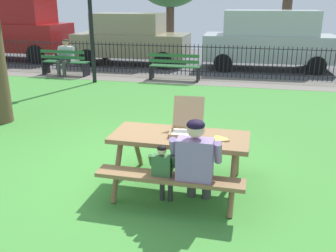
{
  "coord_description": "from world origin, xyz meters",
  "views": [
    {
      "loc": [
        1.68,
        -4.91,
        2.47
      ],
      "look_at": [
        0.55,
        -0.0,
        0.75
      ],
      "focal_mm": 40.05,
      "sensor_mm": 36.0,
      "label": 1
    }
  ],
  "objects_px": {
    "picnic_table_foreground": "(180,147)",
    "child_at_table": "(163,169)",
    "pizza_box_open": "(187,124)",
    "parked_car_center": "(269,39)",
    "person_on_park_bench": "(65,56)",
    "park_bench_left": "(65,63)",
    "parked_car_far_left": "(12,28)",
    "park_bench_center": "(175,67)",
    "pizza_slice_on_table": "(220,139)",
    "adult_at_table": "(196,160)",
    "parked_car_left": "(131,38)"
  },
  "relations": [
    {
      "from": "pizza_box_open",
      "to": "parked_car_center",
      "type": "bearing_deg",
      "value": 82.44
    },
    {
      "from": "park_bench_center",
      "to": "person_on_park_bench",
      "type": "bearing_deg",
      "value": 179.71
    },
    {
      "from": "pizza_box_open",
      "to": "park_bench_center",
      "type": "height_order",
      "value": "pizza_box_open"
    },
    {
      "from": "pizza_box_open",
      "to": "parked_car_far_left",
      "type": "xyz_separation_m",
      "value": [
        -9.15,
        9.54,
        0.43
      ]
    },
    {
      "from": "pizza_slice_on_table",
      "to": "child_at_table",
      "type": "xyz_separation_m",
      "value": [
        -0.63,
        -0.49,
        -0.26
      ]
    },
    {
      "from": "park_bench_center",
      "to": "parked_car_center",
      "type": "xyz_separation_m",
      "value": [
        2.89,
        2.71,
        0.68
      ]
    },
    {
      "from": "pizza_box_open",
      "to": "park_bench_center",
      "type": "bearing_deg",
      "value": 103.38
    },
    {
      "from": "pizza_box_open",
      "to": "person_on_park_bench",
      "type": "height_order",
      "value": "pizza_box_open"
    },
    {
      "from": "picnic_table_foreground",
      "to": "pizza_slice_on_table",
      "type": "distance_m",
      "value": 0.57
    },
    {
      "from": "pizza_slice_on_table",
      "to": "person_on_park_bench",
      "type": "bearing_deg",
      "value": 129.69
    },
    {
      "from": "person_on_park_bench",
      "to": "parked_car_center",
      "type": "relative_size",
      "value": 0.26
    },
    {
      "from": "pizza_box_open",
      "to": "adult_at_table",
      "type": "relative_size",
      "value": 0.44
    },
    {
      "from": "parked_car_far_left",
      "to": "parked_car_center",
      "type": "xyz_separation_m",
      "value": [
        10.42,
        0.0,
        -0.21
      ]
    },
    {
      "from": "adult_at_table",
      "to": "parked_car_center",
      "type": "bearing_deg",
      "value": 84.18
    },
    {
      "from": "picnic_table_foreground",
      "to": "child_at_table",
      "type": "xyz_separation_m",
      "value": [
        -0.1,
        -0.53,
        -0.08
      ]
    },
    {
      "from": "park_bench_left",
      "to": "parked_car_center",
      "type": "relative_size",
      "value": 0.35
    },
    {
      "from": "pizza_slice_on_table",
      "to": "parked_car_center",
      "type": "distance_m",
      "value": 9.76
    },
    {
      "from": "pizza_box_open",
      "to": "parked_car_center",
      "type": "height_order",
      "value": "parked_car_center"
    },
    {
      "from": "pizza_slice_on_table",
      "to": "picnic_table_foreground",
      "type": "bearing_deg",
      "value": 175.51
    },
    {
      "from": "pizza_box_open",
      "to": "pizza_slice_on_table",
      "type": "distance_m",
      "value": 0.51
    },
    {
      "from": "child_at_table",
      "to": "parked_car_far_left",
      "type": "distance_m",
      "value": 13.62
    },
    {
      "from": "picnic_table_foreground",
      "to": "park_bench_center",
      "type": "xyz_separation_m",
      "value": [
        -1.56,
        6.98,
        -0.18
      ]
    },
    {
      "from": "park_bench_left",
      "to": "parked_car_far_left",
      "type": "xyz_separation_m",
      "value": [
        -3.75,
        2.71,
        0.89
      ]
    },
    {
      "from": "pizza_box_open",
      "to": "parked_car_left",
      "type": "height_order",
      "value": "parked_car_left"
    },
    {
      "from": "pizza_slice_on_table",
      "to": "parked_car_center",
      "type": "xyz_separation_m",
      "value": [
        0.8,
        9.73,
        0.32
      ]
    },
    {
      "from": "park_bench_left",
      "to": "parked_car_far_left",
      "type": "relative_size",
      "value": 0.34
    },
    {
      "from": "parked_car_left",
      "to": "park_bench_center",
      "type": "bearing_deg",
      "value": -49.25
    },
    {
      "from": "parked_car_center",
      "to": "picnic_table_foreground",
      "type": "bearing_deg",
      "value": -97.86
    },
    {
      "from": "pizza_box_open",
      "to": "park_bench_left",
      "type": "height_order",
      "value": "pizza_box_open"
    },
    {
      "from": "park_bench_center",
      "to": "person_on_park_bench",
      "type": "height_order",
      "value": "person_on_park_bench"
    },
    {
      "from": "pizza_slice_on_table",
      "to": "parked_car_left",
      "type": "distance_m",
      "value": 10.69
    },
    {
      "from": "park_bench_center",
      "to": "child_at_table",
      "type": "bearing_deg",
      "value": -79.0
    },
    {
      "from": "picnic_table_foreground",
      "to": "parked_car_center",
      "type": "distance_m",
      "value": 9.79
    },
    {
      "from": "picnic_table_foreground",
      "to": "person_on_park_bench",
      "type": "xyz_separation_m",
      "value": [
        -5.3,
        6.99,
        0.06
      ]
    },
    {
      "from": "pizza_box_open",
      "to": "pizza_slice_on_table",
      "type": "height_order",
      "value": "pizza_box_open"
    },
    {
      "from": "picnic_table_foreground",
      "to": "park_bench_left",
      "type": "bearing_deg",
      "value": 127.38
    },
    {
      "from": "pizza_slice_on_table",
      "to": "parked_car_far_left",
      "type": "height_order",
      "value": "parked_car_far_left"
    },
    {
      "from": "person_on_park_bench",
      "to": "pizza_box_open",
      "type": "bearing_deg",
      "value": -51.9
    },
    {
      "from": "picnic_table_foreground",
      "to": "pizza_box_open",
      "type": "xyz_separation_m",
      "value": [
        0.07,
        0.14,
        0.28
      ]
    },
    {
      "from": "pizza_slice_on_table",
      "to": "parked_car_left",
      "type": "relative_size",
      "value": 0.06
    },
    {
      "from": "park_bench_left",
      "to": "person_on_park_bench",
      "type": "distance_m",
      "value": 0.24
    },
    {
      "from": "person_on_park_bench",
      "to": "parked_car_far_left",
      "type": "distance_m",
      "value": 4.68
    },
    {
      "from": "child_at_table",
      "to": "park_bench_left",
      "type": "relative_size",
      "value": 0.52
    },
    {
      "from": "pizza_slice_on_table",
      "to": "park_bench_center",
      "type": "height_order",
      "value": "park_bench_center"
    },
    {
      "from": "pizza_slice_on_table",
      "to": "park_bench_center",
      "type": "bearing_deg",
      "value": 106.59
    },
    {
      "from": "picnic_table_foreground",
      "to": "parked_car_center",
      "type": "xyz_separation_m",
      "value": [
        1.34,
        9.68,
        0.5
      ]
    },
    {
      "from": "pizza_box_open",
      "to": "parked_car_left",
      "type": "xyz_separation_m",
      "value": [
        -3.96,
        9.54,
        0.13
      ]
    },
    {
      "from": "picnic_table_foreground",
      "to": "pizza_box_open",
      "type": "relative_size",
      "value": 3.48
    },
    {
      "from": "pizza_slice_on_table",
      "to": "parked_car_far_left",
      "type": "xyz_separation_m",
      "value": [
        -9.61,
        9.73,
        0.53
      ]
    },
    {
      "from": "picnic_table_foreground",
      "to": "parked_car_left",
      "type": "distance_m",
      "value": 10.44
    }
  ]
}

